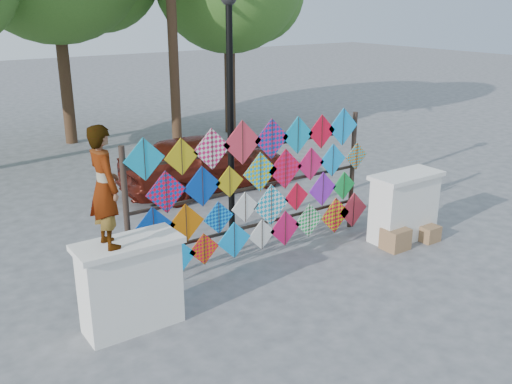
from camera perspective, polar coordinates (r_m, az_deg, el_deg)
ground at (r=9.58m, az=2.53°, el=-7.88°), size 80.00×80.00×0.00m
parapet_left at (r=7.94m, az=-12.42°, el=-8.98°), size 1.40×0.65×1.28m
parapet_right at (r=10.93m, az=14.60°, el=-1.37°), size 1.40×0.65×1.28m
kite_rack at (r=9.70m, az=0.43°, el=0.32°), size 4.91×0.24×2.45m
vendor_woman at (r=7.33m, az=-14.92°, el=0.50°), size 0.39×0.58×1.58m
sedan at (r=13.40m, az=-5.09°, el=3.00°), size 4.06×1.71×1.37m
lamppost at (r=10.51m, az=-2.61°, el=9.94°), size 0.28×0.28×4.46m
cardboard_box_near at (r=10.60m, az=13.77°, el=-4.56°), size 0.44×0.39×0.39m
cardboard_box_far at (r=11.13m, az=16.88°, el=-3.98°), size 0.35×0.32×0.30m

